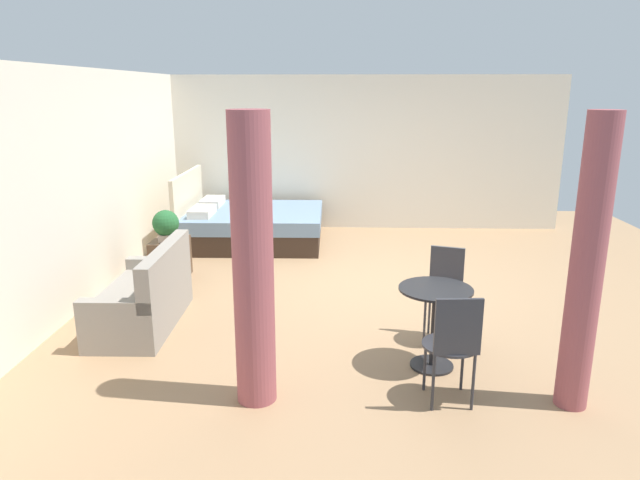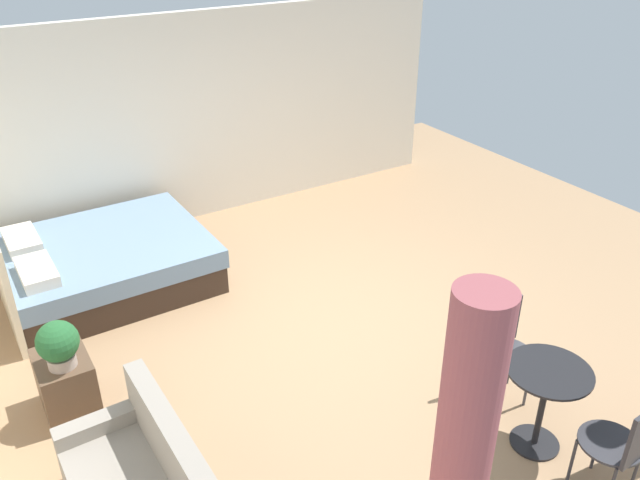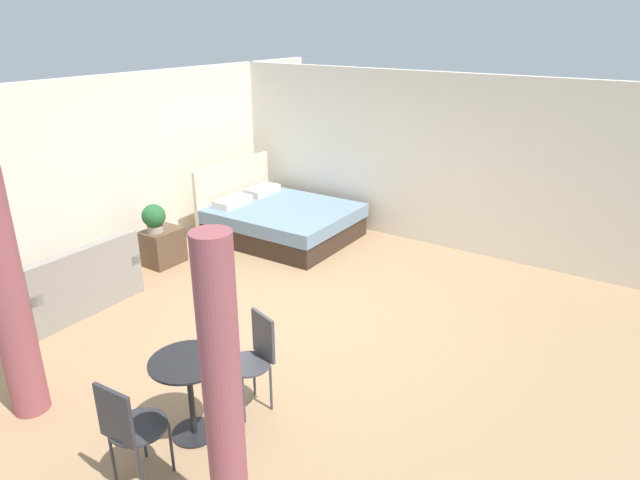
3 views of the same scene
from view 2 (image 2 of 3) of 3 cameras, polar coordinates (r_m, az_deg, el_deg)
name	(u,v)px [view 2 (image 2 of 3)]	position (r m, az deg, el deg)	size (l,w,h in m)	color
ground_plane	(338,320)	(6.64, 1.62, -7.11)	(9.14, 9.76, 0.02)	#9E7A56
wall_right	(209,117)	(8.53, -9.80, 10.69)	(0.12, 6.76, 2.63)	silver
bed	(100,263)	(7.42, -18.88, -1.92)	(1.82, 2.17, 1.14)	#38281E
nightstand	(66,384)	(5.85, -21.53, -11.76)	(0.55, 0.42, 0.52)	brown
potted_plant	(58,344)	(5.49, -22.17, -8.48)	(0.33, 0.33, 0.41)	tan
balcony_table	(545,393)	(5.27, 19.27, -12.70)	(0.64, 0.64, 0.74)	black
cafe_chair_near_window	(625,442)	(5.02, 25.38, -15.86)	(0.46, 0.46, 0.92)	#2D2D33
cafe_chair_near_couch	(504,339)	(5.66, 15.96, -8.42)	(0.51, 0.51, 0.91)	#3F3F44
curtain_right	(460,469)	(3.72, 12.32, -19.21)	(0.31, 0.31, 2.26)	#994C51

